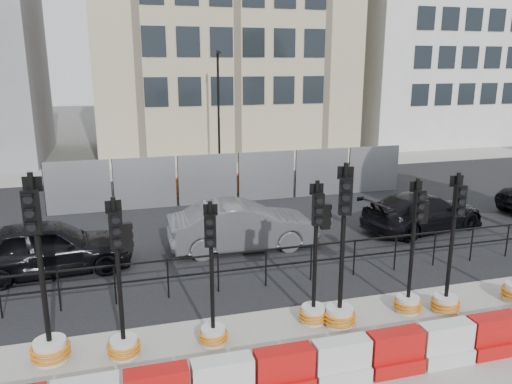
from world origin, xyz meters
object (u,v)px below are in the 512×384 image
object	(u,v)px
traffic_signal_d	(315,291)
car_c	(423,212)
car_a	(48,247)
traffic_signal_a	(47,326)

from	to	relation	value
traffic_signal_d	car_c	world-z (taller)	traffic_signal_d
traffic_signal_d	car_a	xyz separation A→B (m)	(-5.73, 4.37, -0.02)
car_a	car_c	xyz separation A→B (m)	(11.55, 0.40, -0.09)
car_c	traffic_signal_d	bearing A→B (deg)	118.39
traffic_signal_a	car_c	size ratio (longest dim) A/B	0.78
traffic_signal_a	traffic_signal_d	size ratio (longest dim) A/B	1.15
traffic_signal_a	traffic_signal_d	bearing A→B (deg)	9.66
traffic_signal_d	car_c	size ratio (longest dim) A/B	0.68
traffic_signal_a	car_c	world-z (taller)	traffic_signal_a
traffic_signal_d	car_c	distance (m)	7.53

